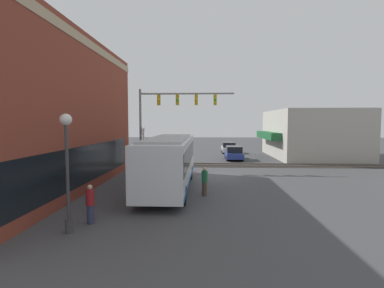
{
  "coord_description": "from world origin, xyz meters",
  "views": [
    {
      "loc": [
        -22.62,
        0.57,
        4.15
      ],
      "look_at": [
        3.47,
        1.72,
        2.25
      ],
      "focal_mm": 28.0,
      "sensor_mm": 36.0,
      "label": 1
    }
  ],
  "objects_px": {
    "city_bus": "(169,161)",
    "pedestrian_near_bus": "(204,181)",
    "crossing_signal": "(143,143)",
    "pedestrian_by_lamp": "(90,204)",
    "parked_car_white": "(229,148)",
    "streetlamp": "(67,162)",
    "parked_car_blue": "(234,153)"
  },
  "relations": [
    {
      "from": "streetlamp",
      "to": "pedestrian_by_lamp",
      "type": "height_order",
      "value": "streetlamp"
    },
    {
      "from": "pedestrian_by_lamp",
      "to": "parked_car_white",
      "type": "bearing_deg",
      "value": -15.28
    },
    {
      "from": "city_bus",
      "to": "crossing_signal",
      "type": "relative_size",
      "value": 2.83
    },
    {
      "from": "crossing_signal",
      "to": "pedestrian_near_bus",
      "type": "xyz_separation_m",
      "value": [
        -9.29,
        -5.4,
        -1.47
      ]
    },
    {
      "from": "crossing_signal",
      "to": "parked_car_blue",
      "type": "height_order",
      "value": "crossing_signal"
    },
    {
      "from": "crossing_signal",
      "to": "pedestrian_near_bus",
      "type": "distance_m",
      "value": 10.85
    },
    {
      "from": "crossing_signal",
      "to": "pedestrian_by_lamp",
      "type": "bearing_deg",
      "value": -176.99
    },
    {
      "from": "city_bus",
      "to": "pedestrian_near_bus",
      "type": "relative_size",
      "value": 6.6
    },
    {
      "from": "streetlamp",
      "to": "parked_car_white",
      "type": "height_order",
      "value": "streetlamp"
    },
    {
      "from": "pedestrian_near_bus",
      "to": "pedestrian_by_lamp",
      "type": "xyz_separation_m",
      "value": [
        -4.89,
        4.66,
        -0.01
      ]
    },
    {
      "from": "parked_car_white",
      "to": "crossing_signal",
      "type": "bearing_deg",
      "value": 149.45
    },
    {
      "from": "city_bus",
      "to": "parked_car_blue",
      "type": "distance_m",
      "value": 15.87
    },
    {
      "from": "pedestrian_near_bus",
      "to": "city_bus",
      "type": "bearing_deg",
      "value": 54.44
    },
    {
      "from": "crossing_signal",
      "to": "parked_car_blue",
      "type": "bearing_deg",
      "value": -50.22
    },
    {
      "from": "streetlamp",
      "to": "pedestrian_by_lamp",
      "type": "distance_m",
      "value": 2.18
    },
    {
      "from": "streetlamp",
      "to": "parked_car_white",
      "type": "relative_size",
      "value": 1.01
    },
    {
      "from": "pedestrian_near_bus",
      "to": "pedestrian_by_lamp",
      "type": "bearing_deg",
      "value": 136.41
    },
    {
      "from": "city_bus",
      "to": "streetlamp",
      "type": "relative_size",
      "value": 2.41
    },
    {
      "from": "crossing_signal",
      "to": "pedestrian_by_lamp",
      "type": "distance_m",
      "value": 14.28
    },
    {
      "from": "streetlamp",
      "to": "pedestrian_near_bus",
      "type": "xyz_separation_m",
      "value": [
        5.95,
        -5.07,
        -1.85
      ]
    },
    {
      "from": "crossing_signal",
      "to": "streetlamp",
      "type": "height_order",
      "value": "streetlamp"
    },
    {
      "from": "city_bus",
      "to": "parked_car_white",
      "type": "height_order",
      "value": "city_bus"
    },
    {
      "from": "crossing_signal",
      "to": "parked_car_white",
      "type": "height_order",
      "value": "crossing_signal"
    },
    {
      "from": "streetlamp",
      "to": "parked_car_blue",
      "type": "xyz_separation_m",
      "value": [
        22.41,
        -8.27,
        -1.98
      ]
    },
    {
      "from": "streetlamp",
      "to": "pedestrian_by_lamp",
      "type": "relative_size",
      "value": 2.76
    },
    {
      "from": "streetlamp",
      "to": "parked_car_white",
      "type": "xyz_separation_m",
      "value": [
        29.83,
        -8.27,
        -2.0
      ]
    },
    {
      "from": "city_bus",
      "to": "crossing_signal",
      "type": "distance_m",
      "value": 8.37
    },
    {
      "from": "parked_car_blue",
      "to": "pedestrian_by_lamp",
      "type": "distance_m",
      "value": 22.75
    },
    {
      "from": "parked_car_blue",
      "to": "crossing_signal",
      "type": "bearing_deg",
      "value": 129.78
    },
    {
      "from": "city_bus",
      "to": "parked_car_blue",
      "type": "xyz_separation_m",
      "value": [
        14.88,
        -5.4,
        -1.08
      ]
    },
    {
      "from": "crossing_signal",
      "to": "parked_car_blue",
      "type": "relative_size",
      "value": 0.87
    },
    {
      "from": "parked_car_white",
      "to": "pedestrian_near_bus",
      "type": "distance_m",
      "value": 24.09
    }
  ]
}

